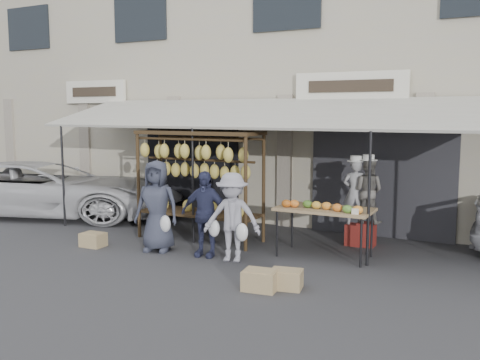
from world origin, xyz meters
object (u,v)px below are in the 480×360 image
at_px(produce_table, 324,210).
at_px(crate_far, 93,240).
at_px(van, 40,176).
at_px(banana_rack, 198,164).
at_px(crate_near_a, 260,280).
at_px(crate_near_b, 286,279).
at_px(vendor_right, 368,191).
at_px(customer_left, 157,206).
at_px(customer_mid, 205,214).
at_px(vendor_left, 355,192).
at_px(customer_right, 232,217).

height_order(produce_table, crate_far, produce_table).
distance_m(crate_far, van, 3.94).
bearing_deg(van, banana_rack, -112.51).
bearing_deg(crate_near_a, crate_near_b, 38.19).
bearing_deg(crate_near_a, vendor_right, 77.41).
distance_m(produce_table, crate_near_b, 2.03).
bearing_deg(customer_left, crate_near_b, -30.40).
relative_size(crate_near_a, crate_far, 1.10).
bearing_deg(crate_near_b, crate_far, 172.31).
height_order(customer_mid, van, van).
distance_m(produce_table, crate_far, 4.50).
distance_m(banana_rack, crate_near_b, 3.69).
distance_m(vendor_left, customer_left, 3.84).
bearing_deg(van, crate_far, -136.01).
height_order(vendor_left, customer_left, customer_left).
distance_m(banana_rack, customer_left, 1.32).
relative_size(banana_rack, crate_near_b, 5.61).
height_order(vendor_right, crate_far, vendor_right).
bearing_deg(vendor_left, banana_rack, 2.72).
xyz_separation_m(vendor_left, crate_near_a, (-0.50, -3.28, -0.91)).
bearing_deg(produce_table, customer_mid, -155.51).
relative_size(banana_rack, customer_mid, 1.66).
bearing_deg(produce_table, banana_rack, 177.78).
distance_m(produce_table, vendor_right, 1.29).
distance_m(customer_mid, crate_far, 2.42).
xyz_separation_m(customer_left, crate_near_b, (3.01, -0.91, -0.72)).
xyz_separation_m(vendor_left, customer_right, (-1.60, -2.10, -0.28)).
relative_size(customer_mid, customer_right, 1.00).
xyz_separation_m(banana_rack, crate_near_a, (2.45, -2.24, -1.42)).
relative_size(banana_rack, vendor_right, 2.06).
height_order(customer_left, customer_mid, customer_left).
relative_size(crate_far, van, 0.09).
relative_size(produce_table, van, 0.35).
relative_size(vendor_left, customer_right, 0.81).
bearing_deg(customer_mid, vendor_left, 35.12).
distance_m(banana_rack, vendor_left, 3.17).
xyz_separation_m(banana_rack, van, (-4.94, 0.41, -0.55)).
distance_m(banana_rack, vendor_right, 3.39).
bearing_deg(crate_near_a, vendor_left, 81.31).
height_order(banana_rack, van, banana_rack).
height_order(produce_table, vendor_right, vendor_right).
xyz_separation_m(vendor_left, customer_left, (-3.19, -2.12, -0.20)).
height_order(crate_near_a, crate_far, crate_near_a).
relative_size(crate_near_a, crate_near_b, 1.06).
relative_size(customer_mid, crate_near_b, 3.37).
bearing_deg(crate_near_b, produce_table, 91.94).
distance_m(vendor_right, customer_mid, 3.21).
xyz_separation_m(vendor_left, crate_near_b, (-0.19, -3.03, -0.92)).
relative_size(crate_near_a, van, 0.10).
bearing_deg(customer_left, vendor_right, 18.50).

